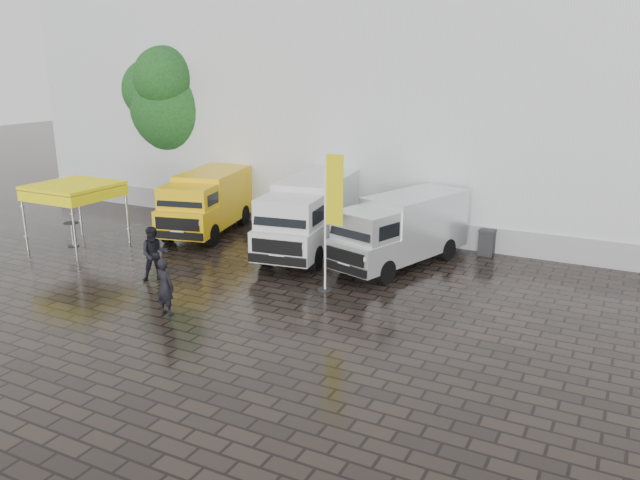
{
  "coord_description": "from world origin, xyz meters",
  "views": [
    {
      "loc": [
        9.37,
        -16.38,
        7.31
      ],
      "look_at": [
        -0.24,
        2.2,
        1.35
      ],
      "focal_mm": 35.0,
      "sensor_mm": 36.0,
      "label": 1
    }
  ],
  "objects_px": {
    "van_white": "(310,217)",
    "person_tent": "(154,254)",
    "canopy_tent": "(73,188)",
    "van_yellow": "(207,204)",
    "person_front": "(165,287)",
    "cocktail_table": "(72,234)",
    "van_silver": "(400,232)",
    "flagpole": "(330,214)",
    "wheelie_bin": "(487,242)"
  },
  "relations": [
    {
      "from": "van_white",
      "to": "wheelie_bin",
      "type": "height_order",
      "value": "van_white"
    },
    {
      "from": "van_white",
      "to": "wheelie_bin",
      "type": "bearing_deg",
      "value": 15.85
    },
    {
      "from": "van_yellow",
      "to": "canopy_tent",
      "type": "height_order",
      "value": "van_yellow"
    },
    {
      "from": "van_silver",
      "to": "canopy_tent",
      "type": "distance_m",
      "value": 13.16
    },
    {
      "from": "van_yellow",
      "to": "wheelie_bin",
      "type": "bearing_deg",
      "value": -1.69
    },
    {
      "from": "van_white",
      "to": "flagpole",
      "type": "bearing_deg",
      "value": -61.63
    },
    {
      "from": "van_white",
      "to": "person_tent",
      "type": "relative_size",
      "value": 3.47
    },
    {
      "from": "flagpole",
      "to": "person_front",
      "type": "xyz_separation_m",
      "value": [
        -3.49,
        -4.04,
        -1.76
      ]
    },
    {
      "from": "canopy_tent",
      "to": "cocktail_table",
      "type": "xyz_separation_m",
      "value": [
        -0.35,
        0.03,
        -1.96
      ]
    },
    {
      "from": "van_yellow",
      "to": "van_silver",
      "type": "xyz_separation_m",
      "value": [
        9.15,
        -0.44,
        -0.03
      ]
    },
    {
      "from": "van_yellow",
      "to": "person_front",
      "type": "bearing_deg",
      "value": -73.79
    },
    {
      "from": "canopy_tent",
      "to": "person_front",
      "type": "relative_size",
      "value": 1.7
    },
    {
      "from": "canopy_tent",
      "to": "wheelie_bin",
      "type": "height_order",
      "value": "canopy_tent"
    },
    {
      "from": "van_yellow",
      "to": "flagpole",
      "type": "height_order",
      "value": "flagpole"
    },
    {
      "from": "van_white",
      "to": "canopy_tent",
      "type": "distance_m",
      "value": 9.61
    },
    {
      "from": "van_white",
      "to": "canopy_tent",
      "type": "bearing_deg",
      "value": -164.7
    },
    {
      "from": "cocktail_table",
      "to": "person_front",
      "type": "xyz_separation_m",
      "value": [
        8.32,
        -3.9,
        0.38
      ]
    },
    {
      "from": "cocktail_table",
      "to": "person_front",
      "type": "distance_m",
      "value": 9.2
    },
    {
      "from": "canopy_tent",
      "to": "cocktail_table",
      "type": "bearing_deg",
      "value": 175.04
    },
    {
      "from": "van_yellow",
      "to": "wheelie_bin",
      "type": "height_order",
      "value": "van_yellow"
    },
    {
      "from": "flagpole",
      "to": "person_tent",
      "type": "relative_size",
      "value": 2.46
    },
    {
      "from": "cocktail_table",
      "to": "van_white",
      "type": "bearing_deg",
      "value": 22.51
    },
    {
      "from": "flagpole",
      "to": "van_yellow",
      "type": "bearing_deg",
      "value": 153.2
    },
    {
      "from": "van_yellow",
      "to": "person_front",
      "type": "relative_size",
      "value": 3.29
    },
    {
      "from": "van_white",
      "to": "van_silver",
      "type": "relative_size",
      "value": 1.11
    },
    {
      "from": "van_silver",
      "to": "person_front",
      "type": "bearing_deg",
      "value": -103.53
    },
    {
      "from": "van_silver",
      "to": "cocktail_table",
      "type": "xyz_separation_m",
      "value": [
        -12.89,
        -3.78,
        -0.8
      ]
    },
    {
      "from": "cocktail_table",
      "to": "person_tent",
      "type": "bearing_deg",
      "value": -15.97
    },
    {
      "from": "van_silver",
      "to": "flagpole",
      "type": "xyz_separation_m",
      "value": [
        -1.08,
        -3.64,
        1.33
      ]
    },
    {
      "from": "van_white",
      "to": "flagpole",
      "type": "relative_size",
      "value": 1.41
    },
    {
      "from": "van_white",
      "to": "van_silver",
      "type": "bearing_deg",
      "value": -8.19
    },
    {
      "from": "canopy_tent",
      "to": "cocktail_table",
      "type": "distance_m",
      "value": 1.99
    },
    {
      "from": "van_silver",
      "to": "wheelie_bin",
      "type": "height_order",
      "value": "van_silver"
    },
    {
      "from": "van_yellow",
      "to": "person_front",
      "type": "height_order",
      "value": "van_yellow"
    },
    {
      "from": "canopy_tent",
      "to": "wheelie_bin",
      "type": "distance_m",
      "value": 16.64
    },
    {
      "from": "van_white",
      "to": "van_yellow",
      "type": "bearing_deg",
      "value": 167.13
    },
    {
      "from": "cocktail_table",
      "to": "van_yellow",
      "type": "bearing_deg",
      "value": 48.44
    },
    {
      "from": "canopy_tent",
      "to": "van_yellow",
      "type": "bearing_deg",
      "value": 51.43
    },
    {
      "from": "van_white",
      "to": "canopy_tent",
      "type": "height_order",
      "value": "van_white"
    },
    {
      "from": "flagpole",
      "to": "wheelie_bin",
      "type": "xyz_separation_m",
      "value": [
        3.67,
        6.48,
        -2.13
      ]
    },
    {
      "from": "flagpole",
      "to": "person_tent",
      "type": "xyz_separation_m",
      "value": [
        -5.85,
        -1.84,
        -1.67
      ]
    },
    {
      "from": "wheelie_bin",
      "to": "van_yellow",
      "type": "bearing_deg",
      "value": -169.52
    },
    {
      "from": "van_silver",
      "to": "canopy_tent",
      "type": "xyz_separation_m",
      "value": [
        -12.54,
        -3.81,
        1.16
      ]
    },
    {
      "from": "van_silver",
      "to": "van_yellow",
      "type": "bearing_deg",
      "value": -165.51
    },
    {
      "from": "van_yellow",
      "to": "person_tent",
      "type": "distance_m",
      "value": 6.33
    },
    {
      "from": "canopy_tent",
      "to": "person_tent",
      "type": "bearing_deg",
      "value": -16.63
    },
    {
      "from": "van_silver",
      "to": "wheelie_bin",
      "type": "distance_m",
      "value": 3.92
    },
    {
      "from": "wheelie_bin",
      "to": "person_tent",
      "type": "height_order",
      "value": "person_tent"
    },
    {
      "from": "canopy_tent",
      "to": "cocktail_table",
      "type": "relative_size",
      "value": 2.97
    },
    {
      "from": "canopy_tent",
      "to": "van_white",
      "type": "bearing_deg",
      "value": 23.49
    }
  ]
}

